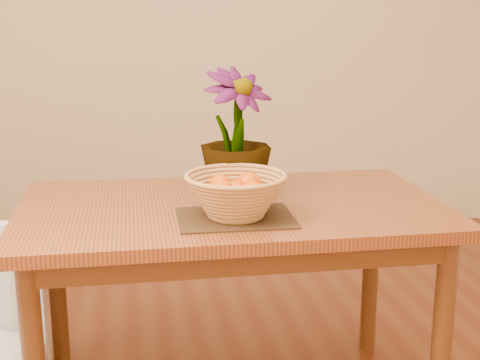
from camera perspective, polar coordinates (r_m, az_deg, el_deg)
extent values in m
cube|color=#FEE7C1|center=(4.07, -4.99, 13.80)|extent=(4.00, 0.02, 2.70)
cube|color=brown|center=(2.22, -0.71, -2.53)|extent=(1.40, 0.80, 0.04)
cube|color=#502C12|center=(2.24, -0.70, -4.00)|extent=(1.28, 0.68, 0.08)
cylinder|color=#502C12|center=(2.26, 16.82, -13.16)|extent=(0.06, 0.06, 0.71)
cylinder|color=#502C12|center=(2.65, -15.32, -8.90)|extent=(0.06, 0.06, 0.71)
cylinder|color=#502C12|center=(2.79, 11.09, -7.42)|extent=(0.06, 0.06, 0.71)
cube|color=#3A2615|center=(2.06, -0.37, -3.24)|extent=(0.36, 0.27, 0.01)
cylinder|color=tan|center=(2.06, -0.37, -3.06)|extent=(0.16, 0.16, 0.01)
sphere|color=#E85A03|center=(2.04, -0.37, -0.86)|extent=(0.06, 0.06, 0.06)
sphere|color=#E85A03|center=(2.08, 0.77, -0.34)|extent=(0.08, 0.08, 0.08)
sphere|color=#E85A03|center=(2.08, -1.72, -0.48)|extent=(0.07, 0.07, 0.07)
sphere|color=#E85A03|center=(1.99, -1.57, -1.04)|extent=(0.08, 0.08, 0.08)
sphere|color=#E85A03|center=(2.00, 1.03, -1.08)|extent=(0.07, 0.07, 0.07)
imported|color=#194213|center=(2.26, -0.38, 3.97)|extent=(0.33, 0.33, 0.44)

